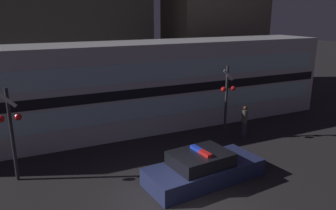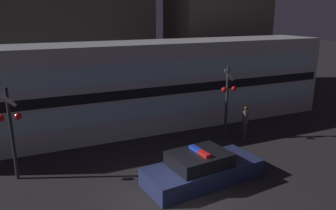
% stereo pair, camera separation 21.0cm
% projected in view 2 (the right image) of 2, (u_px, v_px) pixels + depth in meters
% --- Properties ---
extents(ground_plane, '(120.00, 120.00, 0.00)m').
position_uv_depth(ground_plane, '(173.00, 207.00, 10.27)').
color(ground_plane, '#262326').
extents(train, '(21.25, 3.15, 4.48)m').
position_uv_depth(train, '(144.00, 86.00, 17.09)').
color(train, silver).
rests_on(train, ground_plane).
extents(police_car, '(4.49, 2.18, 1.24)m').
position_uv_depth(police_car, '(202.00, 169.00, 11.80)').
color(police_car, navy).
rests_on(police_car, ground_plane).
extents(pedestrian, '(0.27, 0.27, 1.62)m').
position_uv_depth(pedestrian, '(245.00, 122.00, 15.79)').
color(pedestrian, '#3F384C').
rests_on(pedestrian, ground_plane).
extents(crossing_signal_near, '(0.78, 0.32, 3.54)m').
position_uv_depth(crossing_signal_near, '(227.00, 97.00, 15.40)').
color(crossing_signal_near, '#2D2D33').
rests_on(crossing_signal_near, ground_plane).
extents(crossing_signal_far, '(0.78, 0.32, 3.45)m').
position_uv_depth(crossing_signal_far, '(11.00, 128.00, 11.48)').
color(crossing_signal_far, '#2D2D33').
rests_on(crossing_signal_far, ground_plane).
extents(building_left, '(10.44, 5.58, 10.22)m').
position_uv_depth(building_left, '(71.00, 25.00, 22.72)').
color(building_left, '#47423D').
rests_on(building_left, ground_plane).
extents(building_center, '(7.50, 4.48, 8.46)m').
position_uv_depth(building_center, '(217.00, 35.00, 26.30)').
color(building_center, '#726656').
rests_on(building_center, ground_plane).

